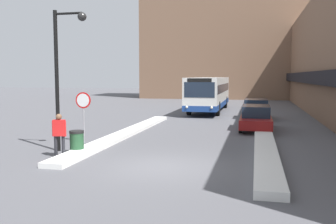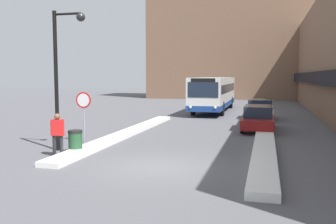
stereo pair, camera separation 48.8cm
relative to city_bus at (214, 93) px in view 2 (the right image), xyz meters
name	(u,v)px [view 2 (the right image)]	position (x,y,z in m)	size (l,w,h in m)	color
ground_plane	(157,167)	(0.92, -21.26, -1.69)	(160.00, 160.00, 0.00)	#515156
building_backdrop_far	(241,34)	(0.92, 21.27, 7.47)	(26.00, 8.00, 18.31)	brown
snow_bank_left	(127,133)	(-2.68, -14.81, -1.59)	(0.90, 15.30, 0.20)	silver
snow_bank_right	(264,144)	(4.52, -16.40, -1.56)	(0.90, 15.52, 0.26)	silver
city_bus	(214,93)	(0.00, 0.00, 0.00)	(2.63, 12.33, 3.04)	silver
parked_car_front	(258,118)	(4.12, -11.17, -0.96)	(1.82, 4.73, 1.43)	maroon
parked_car_middle	(260,109)	(4.12, -5.17, -0.96)	(1.94, 4.29, 1.45)	silver
stop_sign	(84,106)	(-3.84, -17.45, 0.06)	(0.76, 0.08, 2.40)	gray
street_lamp	(62,64)	(-3.70, -19.52, 1.97)	(1.46, 0.36, 5.84)	black
pedestrian	(57,131)	(-3.32, -20.65, -0.66)	(0.55, 0.29, 1.70)	#232328
trash_bin	(75,142)	(-2.98, -19.87, -1.21)	(0.59, 0.59, 0.95)	#234C2D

